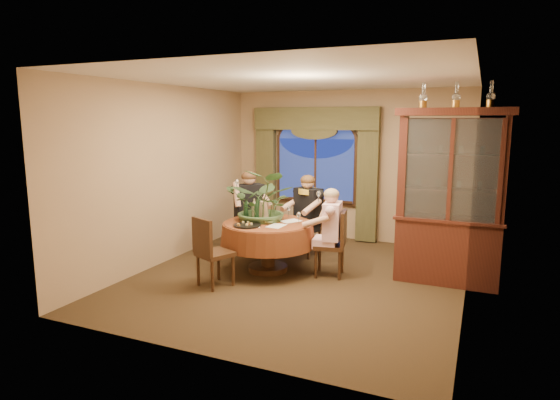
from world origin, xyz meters
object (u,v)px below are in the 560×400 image
at_px(centerpiece_plant, 264,177).
at_px(olive_bowl, 268,222).
at_px(oil_lamp_center, 456,95).
at_px(wine_bottle_0, 246,209).
at_px(chair_right, 329,244).
at_px(dining_table, 268,247).
at_px(person_back, 249,213).
at_px(person_scarf, 308,216).
at_px(person_pink, 332,233).
at_px(china_cabinet, 450,197).
at_px(oil_lamp_right, 491,94).
at_px(chair_back_right, 306,227).
at_px(wine_bottle_3, 258,208).
at_px(wine_bottle_1, 254,209).
at_px(oil_lamp_left, 423,95).
at_px(stoneware_vase, 264,211).
at_px(chair_front_left, 215,252).
at_px(chair_back, 255,225).
at_px(wine_bottle_2, 257,211).

height_order(centerpiece_plant, olive_bowl, centerpiece_plant).
height_order(oil_lamp_center, centerpiece_plant, oil_lamp_center).
distance_m(oil_lamp_center, wine_bottle_0, 3.36).
bearing_deg(chair_right, dining_table, 90.00).
relative_size(person_back, person_scarf, 1.03).
bearing_deg(olive_bowl, person_pink, 14.44).
bearing_deg(china_cabinet, oil_lamp_right, 0.00).
bearing_deg(chair_back_right, wine_bottle_3, 70.56).
distance_m(chair_back_right, wine_bottle_1, 1.14).
bearing_deg(wine_bottle_3, oil_lamp_left, 8.23).
distance_m(dining_table, person_pink, 1.01).
bearing_deg(person_back, wine_bottle_0, 69.25).
bearing_deg(person_back, china_cabinet, 133.21).
relative_size(person_back, olive_bowl, 8.60).
bearing_deg(person_back, oil_lamp_left, 132.89).
distance_m(oil_lamp_right, wine_bottle_1, 3.62).
distance_m(dining_table, olive_bowl, 0.41).
bearing_deg(stoneware_vase, chair_back_right, 69.00).
relative_size(stoneware_vase, olive_bowl, 1.76).
height_order(oil_lamp_right, person_pink, oil_lamp_right).
bearing_deg(chair_front_left, wine_bottle_1, 105.87).
height_order(oil_lamp_center, chair_back, oil_lamp_center).
bearing_deg(chair_back_right, oil_lamp_left, 179.45).
distance_m(dining_table, china_cabinet, 2.69).
bearing_deg(wine_bottle_1, centerpiece_plant, 21.10).
relative_size(china_cabinet, person_pink, 1.86).
bearing_deg(person_scarf, wine_bottle_3, 68.85).
bearing_deg(person_back, person_scarf, 148.54).
bearing_deg(centerpiece_plant, chair_back_right, 68.79).
distance_m(chair_back_right, chair_front_left, 1.97).
bearing_deg(person_pink, person_scarf, 31.92).
distance_m(person_back, stoneware_vase, 0.81).
distance_m(person_pink, olive_bowl, 0.95).
bearing_deg(wine_bottle_1, oil_lamp_center, 10.13).
distance_m(chair_right, chair_back_right, 1.09).
distance_m(dining_table, wine_bottle_1, 0.60).
height_order(oil_lamp_left, wine_bottle_2, oil_lamp_left).
distance_m(oil_lamp_center, chair_back_right, 3.12).
relative_size(dining_table, wine_bottle_3, 4.31).
bearing_deg(oil_lamp_center, chair_back_right, 168.86).
height_order(chair_back, wine_bottle_0, wine_bottle_0).
distance_m(person_scarf, wine_bottle_2, 1.09).
bearing_deg(china_cabinet, chair_back, 175.69).
bearing_deg(person_back, wine_bottle_3, 86.19).
xyz_separation_m(person_back, wine_bottle_2, (0.51, -0.72, 0.20)).
height_order(oil_lamp_left, chair_right, oil_lamp_left).
bearing_deg(stoneware_vase, person_scarf, 62.02).
bearing_deg(chair_right, oil_lamp_left, -80.70).
relative_size(chair_right, centerpiece_plant, 0.81).
bearing_deg(olive_bowl, oil_lamp_left, 17.62).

